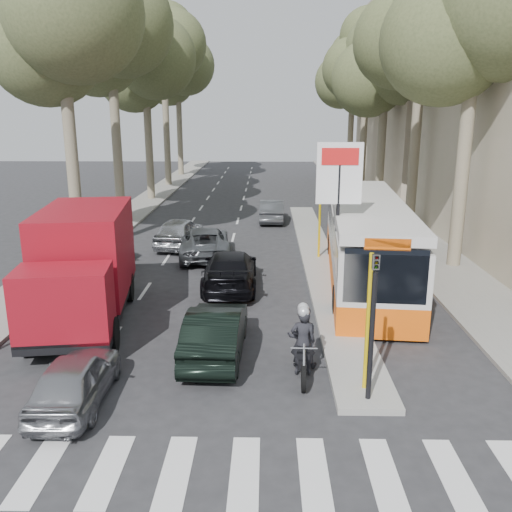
{
  "coord_description": "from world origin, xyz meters",
  "views": [
    {
      "loc": [
        0.89,
        -12.77,
        6.59
      ],
      "look_at": [
        0.52,
        5.73,
        1.6
      ],
      "focal_mm": 38.0,
      "sensor_mm": 36.0,
      "label": 1
    }
  ],
  "objects_px": {
    "dark_hatchback": "(216,332)",
    "red_truck": "(83,265)",
    "motorcycle": "(303,341)",
    "city_bus": "(366,239)",
    "silver_hatchback": "(75,379)"
  },
  "relations": [
    {
      "from": "red_truck",
      "to": "motorcycle",
      "type": "relative_size",
      "value": 3.13
    },
    {
      "from": "motorcycle",
      "to": "dark_hatchback",
      "type": "bearing_deg",
      "value": 159.47
    },
    {
      "from": "red_truck",
      "to": "motorcycle",
      "type": "xyz_separation_m",
      "value": [
        6.73,
        -3.41,
        -1.03
      ]
    },
    {
      "from": "city_bus",
      "to": "motorcycle",
      "type": "relative_size",
      "value": 5.61
    },
    {
      "from": "silver_hatchback",
      "to": "red_truck",
      "type": "distance_m",
      "value": 5.42
    },
    {
      "from": "city_bus",
      "to": "silver_hatchback",
      "type": "bearing_deg",
      "value": -125.78
    },
    {
      "from": "dark_hatchback",
      "to": "red_truck",
      "type": "distance_m",
      "value": 5.18
    },
    {
      "from": "silver_hatchback",
      "to": "dark_hatchback",
      "type": "height_order",
      "value": "dark_hatchback"
    },
    {
      "from": "motorcycle",
      "to": "silver_hatchback",
      "type": "bearing_deg",
      "value": -160.83
    },
    {
      "from": "silver_hatchback",
      "to": "city_bus",
      "type": "xyz_separation_m",
      "value": [
        8.3,
        9.62,
        1.1
      ]
    },
    {
      "from": "red_truck",
      "to": "city_bus",
      "type": "bearing_deg",
      "value": 17.15
    },
    {
      "from": "red_truck",
      "to": "motorcycle",
      "type": "bearing_deg",
      "value": -34.79
    },
    {
      "from": "dark_hatchback",
      "to": "city_bus",
      "type": "xyz_separation_m",
      "value": [
        5.3,
        6.99,
        1.01
      ]
    },
    {
      "from": "motorcycle",
      "to": "red_truck",
      "type": "bearing_deg",
      "value": 154.85
    },
    {
      "from": "silver_hatchback",
      "to": "city_bus",
      "type": "distance_m",
      "value": 12.75
    }
  ]
}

